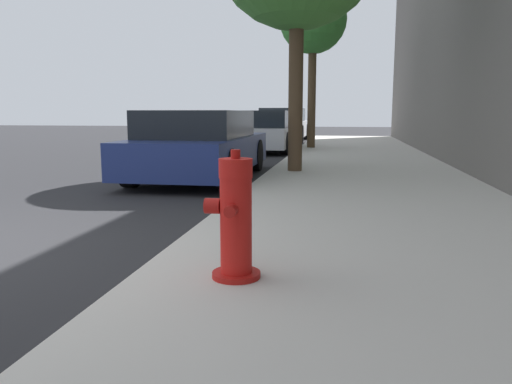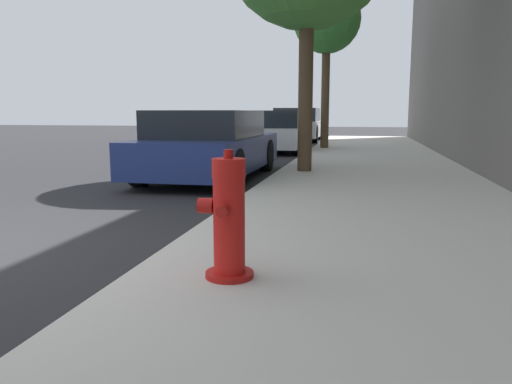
{
  "view_description": "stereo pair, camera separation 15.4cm",
  "coord_description": "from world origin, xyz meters",
  "px_view_note": "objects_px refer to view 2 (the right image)",
  "views": [
    {
      "loc": [
        3.22,
        -3.34,
        1.16
      ],
      "look_at": [
        2.49,
        0.85,
        0.49
      ],
      "focal_mm": 35.0,
      "sensor_mm": 36.0,
      "label": 1
    },
    {
      "loc": [
        3.37,
        -3.31,
        1.16
      ],
      "look_at": [
        2.49,
        0.85,
        0.49
      ],
      "focal_mm": 35.0,
      "sensor_mm": 36.0,
      "label": 2
    }
  ],
  "objects_px": {
    "street_tree_far": "(327,21)",
    "fire_hydrant": "(228,220)",
    "parked_car_near": "(210,145)",
    "parked_car_far": "(298,125)",
    "parked_car_mid": "(276,132)"
  },
  "relations": [
    {
      "from": "parked_car_mid",
      "to": "street_tree_far",
      "type": "xyz_separation_m",
      "value": [
        1.45,
        0.26,
        3.22
      ]
    },
    {
      "from": "parked_car_far",
      "to": "parked_car_mid",
      "type": "bearing_deg",
      "value": -89.28
    },
    {
      "from": "parked_car_near",
      "to": "parked_car_far",
      "type": "relative_size",
      "value": 1.05
    },
    {
      "from": "parked_car_mid",
      "to": "parked_car_far",
      "type": "height_order",
      "value": "parked_car_far"
    },
    {
      "from": "parked_car_far",
      "to": "street_tree_far",
      "type": "distance_m",
      "value": 6.63
    },
    {
      "from": "parked_car_near",
      "to": "parked_car_mid",
      "type": "relative_size",
      "value": 1.08
    },
    {
      "from": "parked_car_near",
      "to": "parked_car_mid",
      "type": "bearing_deg",
      "value": 89.22
    },
    {
      "from": "parked_car_near",
      "to": "parked_car_far",
      "type": "xyz_separation_m",
      "value": [
        0.01,
        12.32,
        0.07
      ]
    },
    {
      "from": "parked_car_far",
      "to": "street_tree_far",
      "type": "xyz_separation_m",
      "value": [
        1.53,
        -5.62,
        3.16
      ]
    },
    {
      "from": "fire_hydrant",
      "to": "parked_car_near",
      "type": "relative_size",
      "value": 0.2
    },
    {
      "from": "street_tree_far",
      "to": "fire_hydrant",
      "type": "bearing_deg",
      "value": -88.51
    },
    {
      "from": "parked_car_mid",
      "to": "street_tree_far",
      "type": "bearing_deg",
      "value": 10.25
    },
    {
      "from": "fire_hydrant",
      "to": "parked_car_near",
      "type": "bearing_deg",
      "value": 108.41
    },
    {
      "from": "fire_hydrant",
      "to": "parked_car_far",
      "type": "distance_m",
      "value": 18.0
    },
    {
      "from": "parked_car_mid",
      "to": "parked_car_far",
      "type": "bearing_deg",
      "value": 90.72
    }
  ]
}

